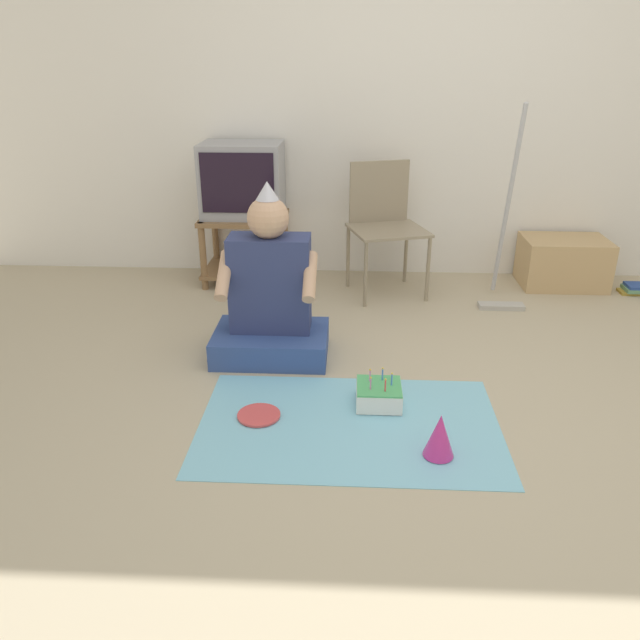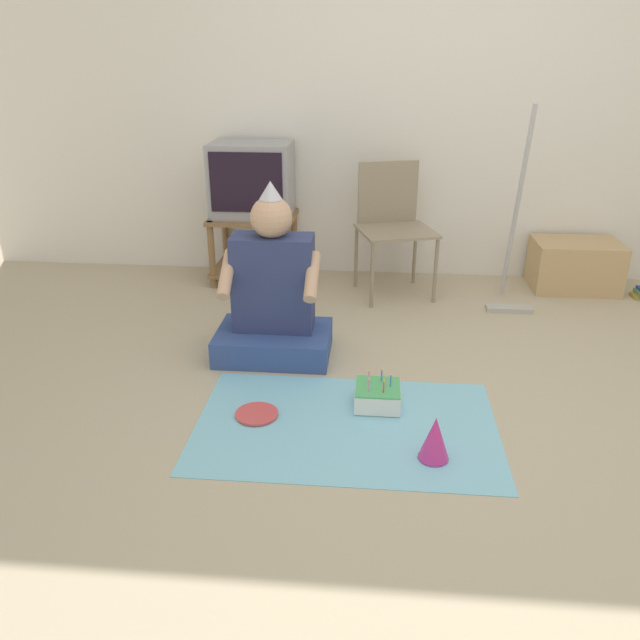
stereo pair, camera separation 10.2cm
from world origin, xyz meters
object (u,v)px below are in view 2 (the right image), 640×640
at_px(tv, 252,179).
at_px(cardboard_box_stack, 574,265).
at_px(dust_mop, 514,252).
at_px(party_hat_blue, 435,438).
at_px(folding_chair, 392,219).
at_px(person_seated, 273,299).
at_px(birthday_cake, 378,395).
at_px(paper_plate, 257,414).

distance_m(tv, cardboard_box_stack, 2.24).
bearing_deg(dust_mop, party_hat_blue, -109.33).
bearing_deg(party_hat_blue, dust_mop, 70.67).
height_order(dust_mop, party_hat_blue, dust_mop).
relative_size(folding_chair, person_seated, 0.92).
distance_m(cardboard_box_stack, party_hat_blue, 2.32).
bearing_deg(cardboard_box_stack, tv, 179.98).
relative_size(folding_chair, party_hat_blue, 4.58).
xyz_separation_m(dust_mop, party_hat_blue, (-0.58, -1.67, -0.26)).
xyz_separation_m(folding_chair, birthday_cake, (-0.07, -1.52, -0.44)).
distance_m(tv, dust_mop, 1.75).
xyz_separation_m(birthday_cake, paper_plate, (-0.53, -0.14, -0.04)).
height_order(person_seated, birthday_cake, person_seated).
bearing_deg(folding_chair, party_hat_blue, -85.39).
distance_m(dust_mop, party_hat_blue, 1.78).
bearing_deg(dust_mop, paper_plate, -133.32).
bearing_deg(birthday_cake, folding_chair, 87.36).
bearing_deg(person_seated, birthday_cake, -42.17).
height_order(tv, birthday_cake, tv).
xyz_separation_m(folding_chair, cardboard_box_stack, (1.23, 0.15, -0.33)).
relative_size(tv, person_seated, 0.58).
bearing_deg(party_hat_blue, birthday_cake, 120.17).
bearing_deg(person_seated, cardboard_box_stack, 32.21).
xyz_separation_m(person_seated, paper_plate, (0.02, -0.63, -0.30)).
height_order(dust_mop, person_seated, dust_mop).
distance_m(dust_mop, paper_plate, 1.98).
height_order(tv, cardboard_box_stack, tv).
bearing_deg(party_hat_blue, paper_plate, 161.76).
xyz_separation_m(person_seated, birthday_cake, (0.55, -0.50, -0.26)).
bearing_deg(person_seated, party_hat_blue, -48.77).
bearing_deg(birthday_cake, cardboard_box_stack, 51.93).
distance_m(tv, party_hat_blue, 2.40).
relative_size(cardboard_box_stack, birthday_cake, 2.73).
bearing_deg(paper_plate, party_hat_blue, -18.24).
xyz_separation_m(tv, person_seated, (0.32, -1.17, -0.39)).
bearing_deg(dust_mop, person_seated, -150.00).
xyz_separation_m(folding_chair, dust_mop, (0.74, -0.24, -0.13)).
bearing_deg(tv, cardboard_box_stack, -0.02).
xyz_separation_m(cardboard_box_stack, dust_mop, (-0.50, -0.38, 0.19)).
relative_size(person_seated, birthday_cake, 4.48).
height_order(folding_chair, party_hat_blue, folding_chair).
height_order(tv, paper_plate, tv).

